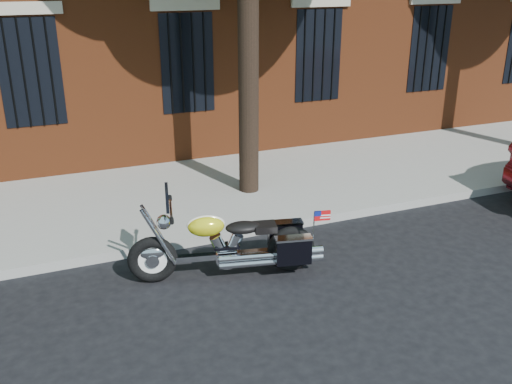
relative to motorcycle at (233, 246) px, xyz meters
name	(u,v)px	position (x,y,z in m)	size (l,w,h in m)	color
ground	(291,273)	(0.77, -0.25, -0.46)	(120.00, 120.00, 0.00)	black
curb	(254,230)	(0.77, 1.13, -0.39)	(40.00, 0.16, 0.15)	gray
sidewalk	(218,191)	(0.77, 3.01, -0.39)	(40.00, 3.60, 0.15)	gray
motorcycle	(233,246)	(0.00, 0.00, 0.00)	(2.60, 1.13, 1.37)	black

